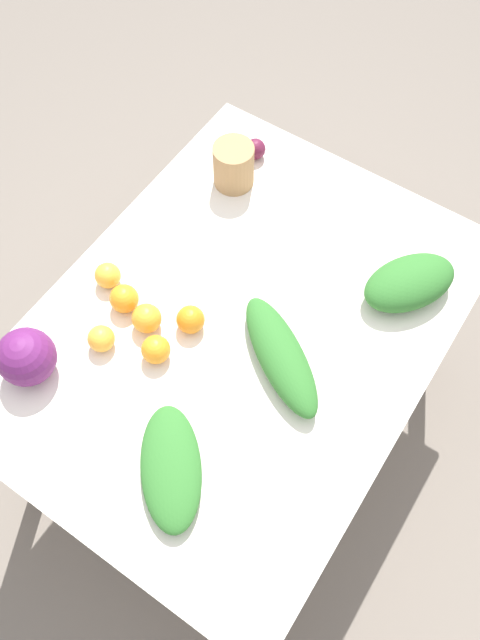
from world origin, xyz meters
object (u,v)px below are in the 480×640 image
Objects in this scene: cabbage_purple at (26,357)px; beet_root at (255,149)px; greens_bunch_dandelion at (409,283)px; orange_0 at (191,320)px; greens_bunch_kale at (171,467)px; orange_4 at (156,350)px; paper_bag at (234,165)px; orange_2 at (108,275)px; orange_3 at (101,339)px; orange_5 at (147,318)px; orange_1 at (124,299)px; greens_bunch_scallion at (281,356)px.

beet_root is at bearing -4.63° from cabbage_purple.
greens_bunch_dandelion reaches higher than orange_0.
orange_0 is (-0.41, 0.42, -0.01)m from greens_bunch_dandelion.
greens_bunch_kale is at bearing -91.91° from cabbage_purple.
paper_bag is at bearing 15.34° from orange_4.
orange_2 is 0.95× the size of orange_4.
orange_2 reaches higher than beet_root.
orange_3 reaches higher than beet_root.
greens_bunch_dandelion is at bearing -47.82° from orange_5.
greens_bunch_dandelion is at bearing -17.41° from greens_bunch_kale.
paper_bag is at bearing -5.38° from cabbage_purple.
paper_bag is at bearing -9.53° from orange_2.
orange_2 is 0.91× the size of orange_5.
paper_bag is 2.18× the size of beet_root.
orange_2 is (0.31, 0.01, -0.04)m from cabbage_purple.
greens_bunch_kale is 4.79× the size of beet_root.
orange_0 is at bearing 134.06° from greens_bunch_dandelion.
orange_0 is at bearing -42.81° from orange_3.
orange_0 is 0.11m from orange_5.
orange_0 is at bearing -158.68° from paper_bag.
greens_bunch_dandelion is at bearing -40.15° from orange_4.
paper_bag reaches higher than orange_1.
paper_bag reaches higher than orange_4.
beet_root is (0.12, 0.00, -0.04)m from paper_bag.
greens_bunch_scallion is (0.36, -0.51, -0.03)m from cabbage_purple.
greens_bunch_kale is 4.34× the size of orange_3.
orange_1 is (-0.45, 0.60, -0.01)m from greens_bunch_dandelion.
orange_1 is 0.17m from orange_4.
orange_3 is (-0.21, 0.40, -0.00)m from greens_bunch_scallion.
cabbage_purple is 1.06× the size of paper_bag.
beet_root is 0.63m from orange_1.
greens_bunch_dandelion is 4.14× the size of beet_root.
orange_1 reaches higher than orange_2.
orange_1 is at bearing 104.53° from orange_0.
beet_root is at bearing 73.26° from greens_bunch_dandelion.
paper_bag is 1.77× the size of orange_5.
orange_2 is (-0.01, 0.26, -0.00)m from orange_0.
greens_bunch_scallion and orange_5 have the same top height.
cabbage_purple reaches higher than orange_1.
orange_4 is at bearing -164.66° from paper_bag.
orange_5 is (-0.01, -0.09, 0.00)m from orange_1.
orange_1 is at bearing -111.54° from orange_2.
orange_4 is (0.05, -0.13, 0.00)m from orange_3.
orange_2 is at bearing 96.19° from greens_bunch_scallion.
paper_bag is 0.64m from orange_3.
greens_bunch_kale is 0.47m from orange_1.
greens_bunch_scallion is 0.46m from orange_3.
orange_0 reaches higher than beet_root.
orange_1 is at bearing -179.72° from paper_bag.
greens_bunch_scallion is (0.38, -0.06, 0.01)m from greens_bunch_kale.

